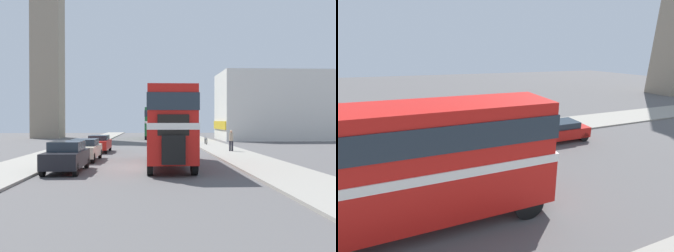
# 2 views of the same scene
# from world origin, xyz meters

# --- Properties ---
(ground_plane) EXTENTS (120.00, 120.00, 0.00)m
(ground_plane) POSITION_xyz_m (0.00, 0.00, 0.00)
(ground_plane) COLOR #565454
(sidewalk_right) EXTENTS (3.50, 120.00, 0.12)m
(sidewalk_right) POSITION_xyz_m (6.75, 0.00, 0.06)
(sidewalk_right) COLOR gray
(sidewalk_right) RESTS_ON ground_plane
(sidewalk_left) EXTENTS (3.50, 120.00, 0.12)m
(sidewalk_left) POSITION_xyz_m (-6.75, 0.00, 0.06)
(sidewalk_left) COLOR gray
(sidewalk_left) RESTS_ON ground_plane
(double_decker_bus) EXTENTS (2.40, 10.07, 4.26)m
(double_decker_bus) POSITION_xyz_m (1.41, 1.07, 2.54)
(double_decker_bus) COLOR red
(double_decker_bus) RESTS_ON ground_plane
(bus_distant) EXTENTS (2.43, 10.69, 4.40)m
(bus_distant) POSITION_xyz_m (0.87, 34.30, 2.62)
(bus_distant) COLOR #1E602D
(bus_distant) RESTS_ON ground_plane
(car_parked_near) EXTENTS (1.71, 3.92, 1.54)m
(car_parked_near) POSITION_xyz_m (-3.83, -1.53, 0.79)
(car_parked_near) COLOR black
(car_parked_near) RESTS_ON ground_plane
(car_parked_mid) EXTENTS (1.74, 4.05, 1.40)m
(car_parked_mid) POSITION_xyz_m (-3.84, 3.78, 0.73)
(car_parked_mid) COLOR beige
(car_parked_mid) RESTS_ON ground_plane
(car_parked_far) EXTENTS (1.69, 3.95, 1.38)m
(car_parked_far) POSITION_xyz_m (-3.81, 10.38, 0.73)
(car_parked_far) COLOR red
(car_parked_far) RESTS_ON ground_plane
(pedestrian_walking) EXTENTS (0.34, 0.34, 1.69)m
(pedestrian_walking) POSITION_xyz_m (6.95, 9.52, 1.08)
(pedestrian_walking) COLOR #282833
(pedestrian_walking) RESTS_ON sidewalk_right
(bicycle_on_pavement) EXTENTS (0.05, 1.76, 0.78)m
(bicycle_on_pavement) POSITION_xyz_m (6.24, 18.45, 0.48)
(bicycle_on_pavement) COLOR black
(bicycle_on_pavement) RESTS_ON sidewalk_right
(church_tower) EXTENTS (4.39, 4.39, 35.91)m
(church_tower) POSITION_xyz_m (-14.92, 36.51, 18.29)
(church_tower) COLOR gray
(church_tower) RESTS_ON ground_plane
(shop_building_block) EXTENTS (15.52, 8.73, 9.07)m
(shop_building_block) POSITION_xyz_m (17.52, 29.51, 4.53)
(shop_building_block) COLOR silver
(shop_building_block) RESTS_ON ground_plane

